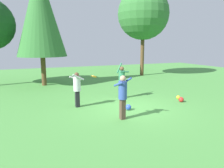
{
  "coord_description": "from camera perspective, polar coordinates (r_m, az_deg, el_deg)",
  "views": [
    {
      "loc": [
        -4.49,
        -8.52,
        2.94
      ],
      "look_at": [
        -0.55,
        0.86,
        1.05
      ],
      "focal_mm": 33.8,
      "sensor_mm": 36.0,
      "label": 1
    }
  ],
  "objects": [
    {
      "name": "ground_plane",
      "position": [
        10.07,
        4.79,
        -6.49
      ],
      "size": [
        40.0,
        40.0,
        0.0
      ],
      "primitive_type": "plane",
      "color": "#4C9342"
    },
    {
      "name": "person_thrower",
      "position": [
        11.65,
        2.64,
        1.27
      ],
      "size": [
        0.62,
        0.61,
        1.97
      ],
      "rotation": [
        0.0,
        0.0,
        -2.83
      ],
      "color": "#4C382D",
      "rests_on": "ground_plane"
    },
    {
      "name": "ball_yellow",
      "position": [
        12.18,
        17.48,
        -3.44
      ],
      "size": [
        0.21,
        0.21,
        0.21
      ],
      "primitive_type": "sphere",
      "color": "yellow",
      "rests_on": "ground_plane"
    },
    {
      "name": "tree_left",
      "position": [
        16.3,
        -18.87,
        17.93
      ],
      "size": [
        3.48,
        3.48,
        8.3
      ],
      "color": "brown",
      "rests_on": "ground_plane"
    },
    {
      "name": "person_catcher",
      "position": [
        10.12,
        -9.44,
        -0.69
      ],
      "size": [
        0.62,
        0.55,
        1.68
      ],
      "rotation": [
        0.0,
        0.0,
        0.14
      ],
      "color": "black",
      "rests_on": "ground_plane"
    },
    {
      "name": "ball_red",
      "position": [
        11.6,
        18.2,
        -4.01
      ],
      "size": [
        0.27,
        0.27,
        0.27
      ],
      "primitive_type": "sphere",
      "color": "red",
      "rests_on": "ground_plane"
    },
    {
      "name": "frisbee",
      "position": [
        10.41,
        -4.94,
        2.02
      ],
      "size": [
        0.37,
        0.37,
        0.13
      ],
      "color": "orange"
    },
    {
      "name": "person_bystander",
      "position": [
        8.32,
        2.91,
        -2.55
      ],
      "size": [
        0.56,
        0.66,
        1.77
      ],
      "rotation": [
        0.0,
        0.0,
        1.72
      ],
      "color": "#4C382D",
      "rests_on": "ground_plane"
    },
    {
      "name": "ball_blue",
      "position": [
        9.72,
        4.44,
        -6.29
      ],
      "size": [
        0.27,
        0.27,
        0.27
      ],
      "primitive_type": "sphere",
      "color": "blue",
      "rests_on": "ground_plane"
    },
    {
      "name": "tree_far_right",
      "position": [
        20.96,
        8.46,
        18.21
      ],
      "size": [
        4.8,
        4.8,
        8.2
      ],
      "color": "brown",
      "rests_on": "ground_plane"
    }
  ]
}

